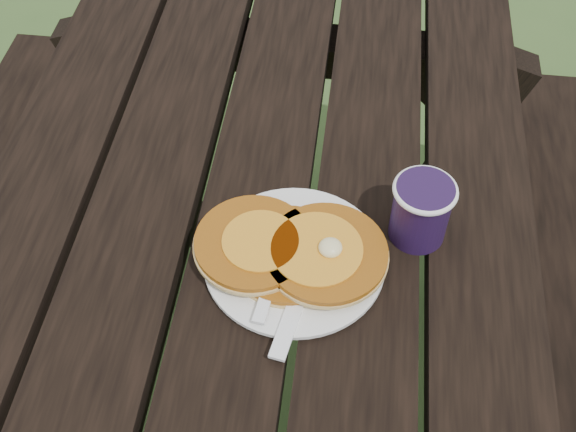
# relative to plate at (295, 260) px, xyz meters

# --- Properties ---
(plate) EXTENTS (0.26, 0.26, 0.01)m
(plate) POSITION_rel_plate_xyz_m (0.00, 0.00, 0.00)
(plate) COLOR white
(plate) RESTS_ON picnic_table
(pancake_stack) EXTENTS (0.24, 0.15, 0.04)m
(pancake_stack) POSITION_rel_plate_xyz_m (-0.00, 0.00, 0.02)
(pancake_stack) COLOR #A15912
(pancake_stack) RESTS_ON plate
(knife) EXTENTS (0.05, 0.18, 0.00)m
(knife) POSITION_rel_plate_xyz_m (0.01, -0.06, 0.01)
(knife) COLOR white
(knife) RESTS_ON plate
(fork) EXTENTS (0.05, 0.16, 0.01)m
(fork) POSITION_rel_plate_xyz_m (-0.02, -0.05, 0.01)
(fork) COLOR white
(fork) RESTS_ON plate
(coffee_cup) EXTENTS (0.08, 0.08, 0.09)m
(coffee_cup) POSITION_rel_plate_xyz_m (0.15, 0.07, 0.05)
(coffee_cup) COLOR #211034
(coffee_cup) RESTS_ON picnic_table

